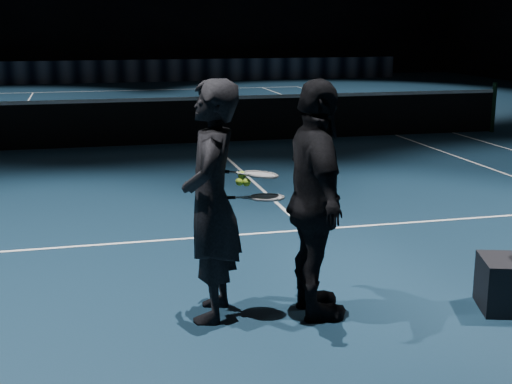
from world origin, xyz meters
TOP-DOWN VIEW (x-y plane):
  - floor at (0.00, 0.00)m, footprint 36.00×36.00m
  - court_lines at (0.00, 0.00)m, footprint 10.98×23.78m
  - net_post_right at (6.40, 0.00)m, footprint 0.10×0.10m
  - net_mesh at (0.00, 0.00)m, footprint 12.80×0.02m
  - net_tape at (0.00, 0.00)m, footprint 12.80×0.03m
  - sponsor_backdrop at (0.00, 15.50)m, footprint 22.00×0.15m
  - player_a at (-1.54, -8.61)m, footprint 0.67×0.83m
  - player_b at (-0.71, -8.79)m, footprint 0.56×1.19m
  - racket_lower at (-1.10, -8.71)m, footprint 0.71×0.36m
  - racket_upper at (-1.14, -8.66)m, footprint 0.70×0.32m
  - tennis_balls at (-1.29, -8.66)m, footprint 0.12×0.10m

SIDE VIEW (x-z plane):
  - floor at x=0.00m, z-range 0.00..0.00m
  - court_lines at x=0.00m, z-range 0.00..0.01m
  - net_mesh at x=0.00m, z-range 0.02..0.88m
  - sponsor_backdrop at x=0.00m, z-range 0.00..0.90m
  - net_post_right at x=6.40m, z-range 0.00..1.10m
  - net_tape at x=0.00m, z-range 0.88..0.95m
  - player_a at x=-1.54m, z-range 0.00..1.98m
  - player_b at x=-0.71m, z-range 0.00..1.98m
  - racket_lower at x=-1.10m, z-range 1.01..1.04m
  - tennis_balls at x=-1.29m, z-range 1.11..1.23m
  - racket_upper at x=-1.14m, z-range 1.15..1.25m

